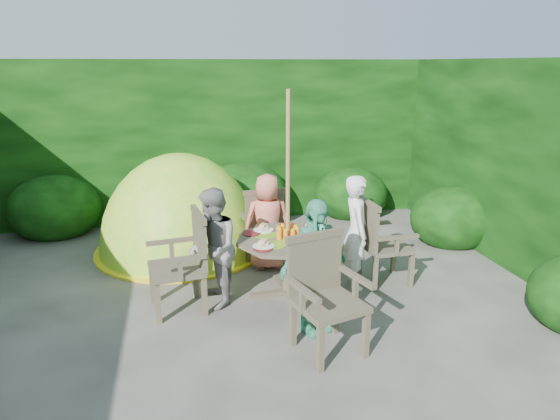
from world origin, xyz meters
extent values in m
plane|color=#45433D|center=(0.00, 0.00, 0.00)|extent=(60.00, 60.00, 0.00)
cube|color=black|center=(0.00, 4.00, 1.25)|extent=(9.00, 1.00, 2.50)
cylinder|color=#433B2B|center=(0.72, 0.65, 0.31)|extent=(0.11, 0.11, 0.62)
cube|color=#433B2B|center=(0.72, 0.65, 0.03)|extent=(0.82, 0.16, 0.05)
cube|color=#433B2B|center=(0.72, 0.65, 0.03)|extent=(0.16, 0.82, 0.05)
cylinder|color=#433B2B|center=(0.72, 0.65, 0.64)|extent=(1.22, 1.22, 0.04)
cylinder|color=#67AC1D|center=(0.53, 0.47, 0.66)|extent=(0.25, 0.25, 0.00)
cylinder|color=#67AC1D|center=(0.93, 0.51, 0.66)|extent=(0.25, 0.25, 0.00)
cylinder|color=#67AC1D|center=(0.50, 0.80, 0.66)|extent=(0.25, 0.25, 0.00)
cylinder|color=#67AC1D|center=(0.90, 0.83, 0.66)|extent=(0.25, 0.25, 0.00)
cylinder|color=#67AC1D|center=(0.72, 0.65, 0.66)|extent=(0.25, 0.25, 0.00)
cylinder|color=white|center=(1.01, 0.86, 0.66)|extent=(0.23, 0.23, 0.01)
cylinder|color=white|center=(0.51, 0.95, 0.66)|extent=(0.23, 0.23, 0.01)
cylinder|color=white|center=(0.42, 0.44, 0.66)|extent=(0.23, 0.23, 0.01)
cylinder|color=white|center=(0.92, 0.35, 0.66)|extent=(0.23, 0.23, 0.01)
cylinder|color=red|center=(1.13, 0.69, 0.66)|extent=(0.20, 0.20, 0.01)
cylinder|color=red|center=(0.81, 1.06, 0.66)|extent=(0.20, 0.20, 0.01)
cylinder|color=red|center=(0.36, 0.87, 0.66)|extent=(0.20, 0.20, 0.01)
cylinder|color=red|center=(0.40, 0.38, 0.66)|extent=(0.20, 0.20, 0.01)
cylinder|color=red|center=(0.88, 0.27, 0.66)|extent=(0.20, 0.20, 0.01)
cylinder|color=green|center=(0.91, 0.71, 0.68)|extent=(0.16, 0.16, 0.05)
cylinder|color=olive|center=(0.72, 0.65, 1.10)|extent=(0.05, 0.05, 2.20)
cube|color=#433B2B|center=(1.89, 0.76, 0.43)|extent=(0.52, 0.54, 0.05)
cube|color=#433B2B|center=(2.12, 0.54, 0.21)|extent=(0.05, 0.05, 0.42)
cube|color=#433B2B|center=(2.10, 0.98, 0.21)|extent=(0.05, 0.05, 0.42)
cube|color=#433B2B|center=(1.68, 0.53, 0.21)|extent=(0.05, 0.05, 0.42)
cube|color=#433B2B|center=(1.66, 0.97, 0.21)|extent=(0.05, 0.05, 0.42)
cube|color=#433B2B|center=(1.65, 0.75, 0.70)|extent=(0.06, 0.52, 0.50)
cube|color=#433B2B|center=(1.90, 0.50, 0.63)|extent=(0.50, 0.07, 0.04)
cube|color=#433B2B|center=(1.88, 1.02, 0.63)|extent=(0.50, 0.07, 0.04)
cube|color=#433B2B|center=(-0.46, 0.55, 0.44)|extent=(0.59, 0.61, 0.05)
cube|color=#433B2B|center=(-0.72, 0.74, 0.22)|extent=(0.06, 0.06, 0.43)
cube|color=#433B2B|center=(-0.65, 0.29, 0.22)|extent=(0.06, 0.06, 0.43)
cube|color=#433B2B|center=(-0.27, 0.81, 0.22)|extent=(0.06, 0.06, 0.43)
cube|color=#433B2B|center=(-0.20, 0.36, 0.22)|extent=(0.06, 0.06, 0.43)
cube|color=#433B2B|center=(-0.21, 0.58, 0.72)|extent=(0.12, 0.54, 0.52)
cube|color=#433B2B|center=(-0.50, 0.81, 0.65)|extent=(0.52, 0.13, 0.04)
cube|color=#433B2B|center=(-0.42, 0.28, 0.65)|extent=(0.52, 0.13, 0.04)
cube|color=#433B2B|center=(0.61, 1.83, 0.42)|extent=(0.56, 0.54, 0.05)
cube|color=#433B2B|center=(0.80, 2.06, 0.20)|extent=(0.05, 0.05, 0.41)
cube|color=#433B2B|center=(0.37, 2.01, 0.20)|extent=(0.05, 0.05, 0.41)
cube|color=#433B2B|center=(0.85, 1.64, 0.20)|extent=(0.05, 0.05, 0.41)
cube|color=#433B2B|center=(0.42, 1.59, 0.20)|extent=(0.05, 0.05, 0.41)
cube|color=#433B2B|center=(0.64, 1.60, 0.68)|extent=(0.50, 0.10, 0.48)
cube|color=#433B2B|center=(0.86, 1.86, 0.61)|extent=(0.10, 0.49, 0.04)
cube|color=#433B2B|center=(0.36, 1.80, 0.61)|extent=(0.10, 0.49, 0.04)
cube|color=#433B2B|center=(0.82, -0.52, 0.45)|extent=(0.66, 0.65, 0.05)
cube|color=#433B2B|center=(0.66, -0.81, 0.22)|extent=(0.06, 0.06, 0.44)
cube|color=#433B2B|center=(1.10, -0.68, 0.22)|extent=(0.06, 0.06, 0.44)
cube|color=#433B2B|center=(0.54, -0.37, 0.22)|extent=(0.06, 0.06, 0.44)
cube|color=#433B2B|center=(0.98, -0.24, 0.22)|extent=(0.06, 0.06, 0.44)
cube|color=#433B2B|center=(0.75, -0.28, 0.73)|extent=(0.53, 0.19, 0.52)
cube|color=#433B2B|center=(0.56, -0.60, 0.66)|extent=(0.19, 0.51, 0.04)
cube|color=#433B2B|center=(1.08, -0.45, 0.66)|extent=(0.19, 0.51, 0.04)
imported|color=white|center=(1.51, 0.72, 0.64)|extent=(0.37, 0.50, 1.28)
imported|color=gray|center=(-0.08, 0.58, 0.62)|extent=(0.51, 0.64, 1.25)
imported|color=#E2745D|center=(0.64, 1.45, 0.59)|extent=(0.62, 0.44, 1.18)
imported|color=#4FB994|center=(0.79, -0.15, 0.65)|extent=(0.82, 0.61, 1.29)
ellipsoid|color=#73DA29|center=(-0.39, 2.31, 0.00)|extent=(2.70, 2.70, 2.63)
ellipsoid|color=black|center=(-0.61, 1.60, 0.00)|extent=(0.82, 0.59, 0.90)
cylinder|color=yellow|center=(-0.39, 2.31, 0.02)|extent=(2.30, 2.30, 0.03)
camera|label=1|loc=(-0.38, -4.23, 2.44)|focal=32.00mm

